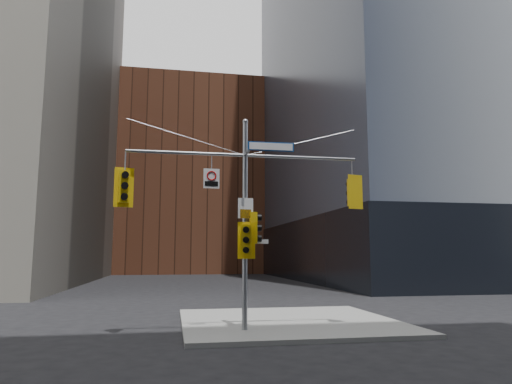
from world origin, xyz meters
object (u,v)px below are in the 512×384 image
object	(u,v)px
traffic_light_west_arm	(124,187)
traffic_light_pole_front	(246,240)
regulatory_sign_arm	(211,178)
signal_assembly	(245,201)
traffic_light_pole_side	(254,228)
street_sign_blade	(271,147)
traffic_light_east_arm	(353,192)

from	to	relation	value
traffic_light_west_arm	traffic_light_pole_front	distance (m)	4.37
regulatory_sign_arm	signal_assembly	bearing A→B (deg)	-0.40
traffic_light_west_arm	traffic_light_pole_front	size ratio (longest dim) A/B	1.07
traffic_light_pole_front	traffic_light_west_arm	bearing A→B (deg)	-172.92
signal_assembly	traffic_light_pole_side	size ratio (longest dim) A/B	7.53
signal_assembly	street_sign_blade	world-z (taller)	signal_assembly
traffic_light_east_arm	regulatory_sign_arm	xyz separation A→B (m)	(-5.05, -0.02, 0.37)
traffic_light_east_arm	traffic_light_pole_side	world-z (taller)	traffic_light_east_arm
traffic_light_west_arm	traffic_light_pole_front	xyz separation A→B (m)	(4.00, -0.28, -1.73)
signal_assembly	traffic_light_pole_side	bearing A→B (deg)	1.13
signal_assembly	traffic_light_west_arm	distance (m)	4.02
traffic_light_east_arm	traffic_light_pole_front	distance (m)	4.27
traffic_light_west_arm	regulatory_sign_arm	world-z (taller)	regulatory_sign_arm
traffic_light_pole_side	street_sign_blade	xyz separation A→B (m)	(0.59, -0.00, 2.86)
traffic_light_pole_side	traffic_light_pole_front	distance (m)	0.60
traffic_light_pole_front	regulatory_sign_arm	size ratio (longest dim) A/B	1.82
traffic_light_west_arm	traffic_light_east_arm	distance (m)	7.89
signal_assembly	regulatory_sign_arm	size ratio (longest dim) A/B	11.89
traffic_light_east_arm	regulatory_sign_arm	world-z (taller)	regulatory_sign_arm
signal_assembly	regulatory_sign_arm	bearing A→B (deg)	-178.99
street_sign_blade	regulatory_sign_arm	bearing A→B (deg)	-178.75
traffic_light_west_arm	traffic_light_pole_side	distance (m)	4.52
traffic_light_pole_side	street_sign_blade	distance (m)	2.92
street_sign_blade	regulatory_sign_arm	distance (m)	2.38
traffic_light_east_arm	regulatory_sign_arm	bearing A→B (deg)	-13.09
traffic_light_east_arm	traffic_light_pole_front	xyz separation A→B (m)	(-3.89, -0.27, -1.73)
signal_assembly	street_sign_blade	distance (m)	2.14
traffic_light_pole_side	traffic_light_pole_front	xyz separation A→B (m)	(-0.32, -0.27, -0.42)
traffic_light_east_arm	traffic_light_pole_side	xyz separation A→B (m)	(-3.57, 0.01, -1.31)
traffic_light_west_arm	traffic_light_east_arm	xyz separation A→B (m)	(7.89, -0.01, 0.00)
traffic_light_west_arm	street_sign_blade	distance (m)	5.15
street_sign_blade	traffic_light_west_arm	bearing A→B (deg)	-179.51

